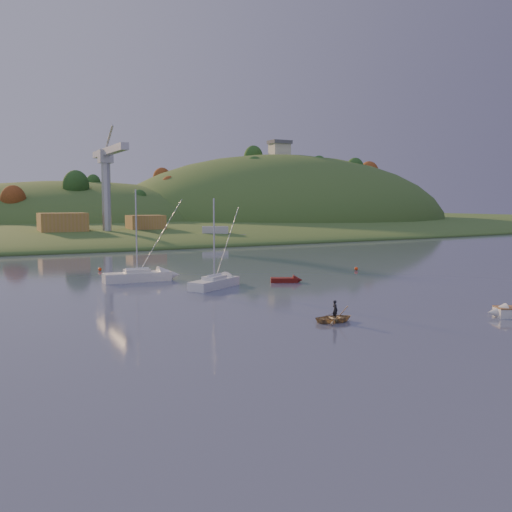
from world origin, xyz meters
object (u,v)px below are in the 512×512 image
canoe (335,318)px  sailboat_near (214,282)px  sailboat_far (137,275)px  red_tender (290,280)px

canoe → sailboat_near: bearing=5.8°
sailboat_far → red_tender: (16.41, -9.59, -0.46)m
sailboat_far → red_tender: size_ratio=2.79×
red_tender → canoe: bearing=-85.9°
sailboat_near → canoe: 21.82m
sailboat_near → canoe: size_ratio=3.19×
sailboat_far → canoe: bearing=-74.3°
sailboat_near → canoe: sailboat_near is taller
red_tender → sailboat_near: bearing=-154.2°
canoe → red_tender: (8.95, 21.65, -0.06)m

